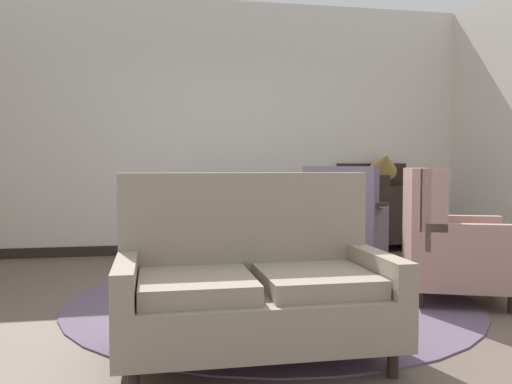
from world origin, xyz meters
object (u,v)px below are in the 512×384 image
(porcelain_vase, at_px, (304,219))
(armchair_beside_settee, at_px, (448,245))
(coffee_table, at_px, (299,249))
(armchair_foreground_right, at_px, (345,225))
(settee, at_px, (253,285))
(sideboard, at_px, (376,213))
(armchair_back_corner, at_px, (232,229))
(side_table, at_px, (362,229))
(gramophone, at_px, (384,166))

(porcelain_vase, xyz_separation_m, armchair_beside_settee, (1.12, -0.26, -0.20))
(coffee_table, height_order, armchair_foreground_right, armchair_foreground_right)
(settee, distance_m, sideboard, 4.16)
(porcelain_vase, distance_m, armchair_back_corner, 1.41)
(side_table, bearing_deg, armchair_back_corner, 166.92)
(armchair_back_corner, relative_size, armchair_foreground_right, 1.00)
(coffee_table, xyz_separation_m, armchair_beside_settee, (1.15, -0.30, 0.04))
(gramophone, bearing_deg, armchair_beside_settee, -102.40)
(armchair_beside_settee, bearing_deg, armchair_foreground_right, 34.98)
(armchair_beside_settee, xyz_separation_m, armchair_foreground_right, (-0.34, 1.43, 0.01))
(armchair_back_corner, relative_size, gramophone, 2.05)
(coffee_table, relative_size, side_table, 1.20)
(armchair_foreground_right, height_order, sideboard, sideboard)
(armchair_back_corner, bearing_deg, porcelain_vase, 79.70)
(coffee_table, bearing_deg, side_table, 46.25)
(coffee_table, xyz_separation_m, armchair_foreground_right, (0.81, 1.13, 0.05))
(coffee_table, distance_m, side_table, 1.37)
(sideboard, xyz_separation_m, gramophone, (0.05, -0.09, 0.60))
(gramophone, bearing_deg, armchair_foreground_right, -131.53)
(settee, distance_m, gramophone, 4.16)
(sideboard, bearing_deg, settee, -122.93)
(armchair_back_corner, height_order, armchair_foreground_right, armchair_foreground_right)
(side_table, bearing_deg, armchair_beside_settee, -81.00)
(armchair_back_corner, bearing_deg, side_table, 140.02)
(settee, distance_m, side_table, 2.77)
(armchair_back_corner, height_order, sideboard, sideboard)
(porcelain_vase, bearing_deg, armchair_beside_settee, -13.19)
(coffee_table, xyz_separation_m, side_table, (0.95, 0.99, 0.02))
(porcelain_vase, xyz_separation_m, side_table, (0.92, 1.03, -0.22))
(armchair_beside_settee, xyz_separation_m, side_table, (-0.20, 1.29, -0.02))
(sideboard, bearing_deg, armchair_back_corner, -155.68)
(coffee_table, relative_size, sideboard, 0.76)
(side_table, xyz_separation_m, sideboard, (0.69, 1.21, 0.05))
(settee, bearing_deg, coffee_table, 63.88)
(coffee_table, xyz_separation_m, porcelain_vase, (0.03, -0.04, 0.25))
(armchair_foreground_right, bearing_deg, porcelain_vase, 91.69)
(armchair_foreground_right, relative_size, sideboard, 0.97)
(armchair_beside_settee, xyz_separation_m, sideboard, (0.48, 2.50, 0.03))
(side_table, xyz_separation_m, gramophone, (0.74, 1.12, 0.65))
(armchair_back_corner, bearing_deg, gramophone, 174.70)
(armchair_foreground_right, distance_m, sideboard, 1.35)
(sideboard, bearing_deg, armchair_beside_settee, -100.87)
(armchair_foreground_right, xyz_separation_m, gramophone, (0.87, 0.98, 0.63))
(armchair_foreground_right, xyz_separation_m, side_table, (0.13, -0.14, -0.03))
(armchair_back_corner, distance_m, armchair_beside_settee, 2.21)
(armchair_back_corner, relative_size, side_table, 1.52)
(settee, relative_size, side_table, 2.12)
(armchair_foreground_right, distance_m, side_table, 0.19)
(sideboard, bearing_deg, gramophone, -61.95)
(porcelain_vase, bearing_deg, gramophone, 52.43)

